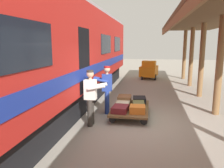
{
  "coord_description": "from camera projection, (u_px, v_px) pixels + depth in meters",
  "views": [
    {
      "loc": [
        -0.15,
        6.7,
        2.47
      ],
      "look_at": [
        1.11,
        -0.44,
        1.15
      ],
      "focal_mm": 35.5,
      "sensor_mm": 36.0,
      "label": 1
    }
  ],
  "objects": [
    {
      "name": "baggage_tug",
      "position": [
        149.0,
        70.0,
        15.77
      ],
      "size": [
        1.36,
        1.85,
        1.3
      ],
      "color": "orange",
      "rests_on": "ground_plane"
    },
    {
      "name": "porter_by_door",
      "position": [
        91.0,
        96.0,
        6.66
      ],
      "size": [
        0.67,
        0.42,
        1.7
      ],
      "color": "#332D28",
      "rests_on": "ground_plane"
    },
    {
      "name": "porter_in_overalls",
      "position": [
        106.0,
        88.0,
        7.86
      ],
      "size": [
        0.71,
        0.5,
        1.7
      ],
      "color": "navy",
      "rests_on": "ground_plane"
    },
    {
      "name": "suitcase_maroon_trunk",
      "position": [
        120.0,
        109.0,
        7.18
      ],
      "size": [
        0.53,
        0.67,
        0.19
      ],
      "primitive_type": "cube",
      "rotation": [
        0.0,
        0.0,
        -0.07
      ],
      "color": "maroon",
      "rests_on": "luggage_cart"
    },
    {
      "name": "suitcase_cream_canvas",
      "position": [
        122.0,
        104.0,
        7.75
      ],
      "size": [
        0.47,
        0.64,
        0.17
      ],
      "primitive_type": "cube",
      "rotation": [
        0.0,
        0.0,
        0.01
      ],
      "color": "beige",
      "rests_on": "luggage_cart"
    },
    {
      "name": "train_car",
      "position": [
        40.0,
        57.0,
        7.17
      ],
      "size": [
        3.02,
        19.53,
        4.0
      ],
      "color": "#B21E19",
      "rests_on": "ground_plane"
    },
    {
      "name": "suitcase_orange_carryall",
      "position": [
        137.0,
        109.0,
        7.08
      ],
      "size": [
        0.51,
        0.5,
        0.23
      ],
      "primitive_type": "cube",
      "rotation": [
        0.0,
        0.0,
        0.04
      ],
      "color": "#CC6B23",
      "rests_on": "luggage_cart"
    },
    {
      "name": "ground_plane",
      "position": [
        144.0,
        123.0,
        6.96
      ],
      "size": [
        60.0,
        60.0,
        0.0
      ],
      "primitive_type": "plane",
      "color": "gray"
    },
    {
      "name": "suitcase_brown_leather",
      "position": [
        124.0,
        99.0,
        8.3
      ],
      "size": [
        0.51,
        0.64,
        0.27
      ],
      "primitive_type": "cube",
      "rotation": [
        0.0,
        0.0,
        0.04
      ],
      "color": "brown",
      "rests_on": "luggage_cart"
    },
    {
      "name": "suitcase_black_hardshell",
      "position": [
        139.0,
        100.0,
        8.21
      ],
      "size": [
        0.51,
        0.59,
        0.24
      ],
      "primitive_type": "cube",
      "rotation": [
        0.0,
        0.0,
        0.11
      ],
      "color": "black",
      "rests_on": "luggage_cart"
    },
    {
      "name": "suitcase_olive_duffel",
      "position": [
        139.0,
        105.0,
        7.65
      ],
      "size": [
        0.43,
        0.65,
        0.2
      ],
      "primitive_type": "cube",
      "rotation": [
        0.0,
        0.0,
        0.08
      ],
      "color": "brown",
      "rests_on": "luggage_cart"
    },
    {
      "name": "luggage_cart",
      "position": [
        130.0,
        108.0,
        7.72
      ],
      "size": [
        1.24,
        2.11,
        0.29
      ],
      "color": "brown",
      "rests_on": "ground_plane"
    }
  ]
}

